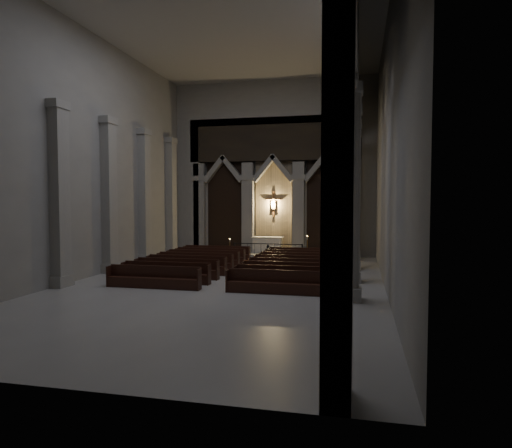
# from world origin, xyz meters

# --- Properties ---
(room) EXTENTS (24.00, 24.10, 12.00)m
(room) POSITION_xyz_m (0.00, 0.00, 7.60)
(room) COLOR #A3A19B
(room) RESTS_ON ground
(sanctuary_wall) EXTENTS (14.00, 0.77, 12.00)m
(sanctuary_wall) POSITION_xyz_m (0.00, 11.54, 6.62)
(sanctuary_wall) COLOR gray
(sanctuary_wall) RESTS_ON ground
(right_arcade) EXTENTS (1.00, 24.00, 12.00)m
(right_arcade) POSITION_xyz_m (5.50, 1.33, 7.83)
(right_arcade) COLOR gray
(right_arcade) RESTS_ON ground
(left_pilasters) EXTENTS (0.60, 13.00, 8.03)m
(left_pilasters) POSITION_xyz_m (-6.75, 3.50, 3.91)
(left_pilasters) COLOR gray
(left_pilasters) RESTS_ON ground
(sanctuary_step) EXTENTS (8.50, 2.60, 0.15)m
(sanctuary_step) POSITION_xyz_m (0.00, 10.60, 0.07)
(sanctuary_step) COLOR gray
(sanctuary_step) RESTS_ON ground
(altar) EXTENTS (2.15, 0.86, 1.09)m
(altar) POSITION_xyz_m (-0.27, 10.98, 0.70)
(altar) COLOR silver
(altar) RESTS_ON sanctuary_step
(altar_rail) EXTENTS (4.69, 0.09, 0.92)m
(altar_rail) POSITION_xyz_m (0.00, 9.66, 0.61)
(altar_rail) COLOR black
(altar_rail) RESTS_ON ground
(candle_stand_left) EXTENTS (0.20, 0.20, 1.21)m
(candle_stand_left) POSITION_xyz_m (-2.47, 9.16, 0.33)
(candle_stand_left) COLOR #AC7D35
(candle_stand_left) RESTS_ON ground
(candle_stand_right) EXTENTS (0.26, 0.26, 1.53)m
(candle_stand_right) POSITION_xyz_m (2.71, 8.89, 0.42)
(candle_stand_right) COLOR #AC7D35
(candle_stand_right) RESTS_ON ground
(pews) EXTENTS (9.63, 9.35, 0.94)m
(pews) POSITION_xyz_m (0.00, 2.55, 0.31)
(pews) COLOR black
(pews) RESTS_ON ground
(worshipper) EXTENTS (0.45, 0.32, 1.14)m
(worshipper) POSITION_xyz_m (0.68, 6.37, 0.57)
(worshipper) COLOR black
(worshipper) RESTS_ON ground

